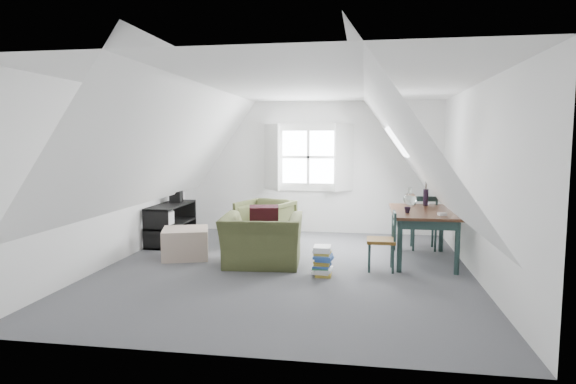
% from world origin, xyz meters
% --- Properties ---
extents(floor, '(5.50, 5.50, 0.00)m').
position_xyz_m(floor, '(0.00, 0.00, 0.00)').
color(floor, '#4D4E52').
rests_on(floor, ground).
extents(ceiling, '(5.50, 5.50, 0.00)m').
position_xyz_m(ceiling, '(0.00, 0.00, 2.50)').
color(ceiling, white).
rests_on(ceiling, wall_back).
extents(wall_back, '(5.00, 0.00, 5.00)m').
position_xyz_m(wall_back, '(0.00, 2.75, 1.25)').
color(wall_back, white).
rests_on(wall_back, ground).
extents(wall_front, '(5.00, 0.00, 5.00)m').
position_xyz_m(wall_front, '(0.00, -2.75, 1.25)').
color(wall_front, white).
rests_on(wall_front, ground).
extents(wall_left, '(0.00, 5.50, 5.50)m').
position_xyz_m(wall_left, '(-2.50, 0.00, 1.25)').
color(wall_left, white).
rests_on(wall_left, ground).
extents(wall_right, '(0.00, 5.50, 5.50)m').
position_xyz_m(wall_right, '(2.50, 0.00, 1.25)').
color(wall_right, white).
rests_on(wall_right, ground).
extents(slope_left, '(3.19, 5.50, 4.48)m').
position_xyz_m(slope_left, '(-1.55, 0.00, 1.78)').
color(slope_left, white).
rests_on(slope_left, wall_left).
extents(slope_right, '(3.19, 5.50, 4.48)m').
position_xyz_m(slope_right, '(1.55, 0.00, 1.78)').
color(slope_right, white).
rests_on(slope_right, wall_right).
extents(dormer_window, '(1.71, 0.35, 1.30)m').
position_xyz_m(dormer_window, '(0.00, 2.68, 1.45)').
color(dormer_window, white).
rests_on(dormer_window, wall_back).
extents(skylight, '(0.35, 0.75, 0.47)m').
position_xyz_m(skylight, '(1.55, 1.30, 1.75)').
color(skylight, white).
rests_on(skylight, slope_right).
extents(armchair_near, '(1.18, 1.05, 0.72)m').
position_xyz_m(armchair_near, '(-0.36, 0.13, 0.00)').
color(armchair_near, '#404626').
rests_on(armchair_near, floor).
extents(armchair_far, '(1.03, 1.05, 0.76)m').
position_xyz_m(armchair_far, '(-0.59, 1.51, 0.00)').
color(armchair_far, '#404626').
rests_on(armchair_far, floor).
extents(throw_pillow, '(0.45, 0.32, 0.43)m').
position_xyz_m(throw_pillow, '(-0.36, 0.28, 0.64)').
color(throw_pillow, '#390F18').
rests_on(throw_pillow, armchair_near).
extents(ottoman, '(0.84, 0.84, 0.44)m').
position_xyz_m(ottoman, '(-1.59, 0.39, 0.22)').
color(ottoman, tan).
rests_on(ottoman, floor).
extents(dining_table, '(0.90, 1.51, 0.75)m').
position_xyz_m(dining_table, '(1.92, 0.74, 0.65)').
color(dining_table, '#371D11').
rests_on(dining_table, floor).
extents(demijohn, '(0.20, 0.20, 0.29)m').
position_xyz_m(demijohn, '(1.77, 1.19, 0.87)').
color(demijohn, silver).
rests_on(demijohn, dining_table).
extents(vase_twigs, '(0.08, 0.09, 0.64)m').
position_xyz_m(vase_twigs, '(2.02, 1.29, 0.90)').
color(vase_twigs, black).
rests_on(vase_twigs, dining_table).
extents(cup, '(0.09, 0.09, 0.08)m').
position_xyz_m(cup, '(1.67, 0.44, 0.75)').
color(cup, black).
rests_on(cup, dining_table).
extents(paper_box, '(0.13, 0.10, 0.04)m').
position_xyz_m(paper_box, '(2.12, 0.29, 0.77)').
color(paper_box, white).
rests_on(paper_box, dining_table).
extents(dining_chair_far, '(0.42, 0.42, 0.89)m').
position_xyz_m(dining_chair_far, '(2.03, 1.52, 0.47)').
color(dining_chair_far, brown).
rests_on(dining_chair_far, floor).
extents(dining_chair_near, '(0.38, 0.38, 0.81)m').
position_xyz_m(dining_chair_near, '(1.33, 0.14, 0.42)').
color(dining_chair_near, brown).
rests_on(dining_chair_near, floor).
extents(media_shelf, '(0.44, 1.31, 0.67)m').
position_xyz_m(media_shelf, '(-2.25, 1.38, 0.30)').
color(media_shelf, black).
rests_on(media_shelf, floor).
extents(electronics_box, '(0.22, 0.29, 0.21)m').
position_xyz_m(electronics_box, '(-2.25, 1.67, 0.76)').
color(electronics_box, black).
rests_on(electronics_box, media_shelf).
extents(magazine_stack, '(0.29, 0.34, 0.39)m').
position_xyz_m(magazine_stack, '(0.54, -0.25, 0.19)').
color(magazine_stack, '#B29933').
rests_on(magazine_stack, floor).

